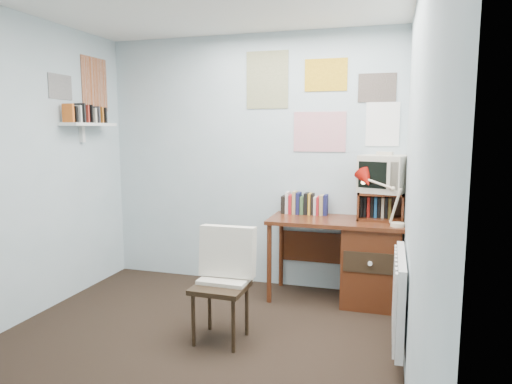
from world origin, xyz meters
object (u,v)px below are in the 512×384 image
at_px(desk_chair, 220,288).
at_px(radiator, 400,297).
at_px(wall_shelf, 89,124).
at_px(desk, 365,259).
at_px(tv_riser, 380,206).
at_px(crt_tv, 384,172).
at_px(desk_lamp, 398,202).

distance_m(desk_chair, radiator, 1.28).
bearing_deg(radiator, desk_chair, -173.05).
bearing_deg(wall_shelf, desk, 8.40).
bearing_deg(tv_riser, desk, -137.04).
height_order(desk_chair, tv_riser, tv_riser).
xyz_separation_m(tv_riser, wall_shelf, (-2.69, -0.49, 0.74)).
xyz_separation_m(crt_tv, wall_shelf, (-2.71, -0.51, 0.43)).
bearing_deg(tv_riser, desk_chair, -132.66).
height_order(desk_lamp, crt_tv, crt_tv).
xyz_separation_m(crt_tv, radiator, (0.15, -1.06, -0.77)).
relative_size(desk, radiator, 1.50).
relative_size(desk_lamp, wall_shelf, 0.68).
bearing_deg(tv_riser, radiator, -80.72).
relative_size(desk, crt_tv, 3.12).
bearing_deg(desk_chair, radiator, 8.47).
height_order(desk_chair, wall_shelf, wall_shelf).
distance_m(desk, tv_riser, 0.51).
bearing_deg(desk, radiator, -72.76).
xyz_separation_m(desk_lamp, tv_riser, (-0.15, 0.28, -0.09)).
bearing_deg(radiator, tv_riser, 99.28).
bearing_deg(tv_riser, crt_tv, 42.45).
relative_size(radiator, wall_shelf, 1.29).
relative_size(desk_lamp, crt_tv, 1.10).
height_order(desk_chair, desk_lamp, desk_lamp).
bearing_deg(desk_lamp, wall_shelf, 178.50).
distance_m(desk, desk_chair, 1.46).
bearing_deg(wall_shelf, desk_chair, -23.92).
relative_size(desk, wall_shelf, 1.94).
relative_size(desk_lamp, radiator, 0.53).
height_order(crt_tv, wall_shelf, wall_shelf).
distance_m(crt_tv, radiator, 1.32).
bearing_deg(desk, wall_shelf, -171.60).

